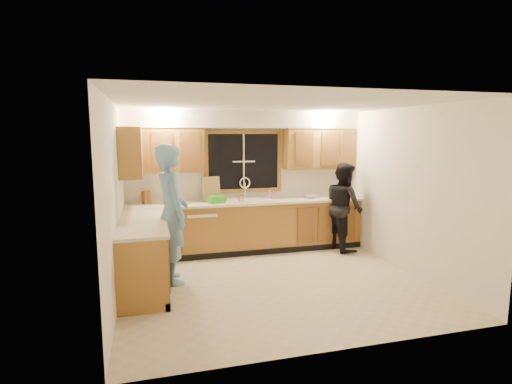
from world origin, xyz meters
TOP-DOWN VIEW (x-y plane):
  - floor at (0.00, 0.00)m, footprint 4.20×4.20m
  - ceiling at (0.00, 0.00)m, footprint 4.20×4.20m
  - wall_back at (0.00, 1.90)m, footprint 4.20×0.00m
  - wall_left at (-2.10, 0.00)m, footprint 0.00×3.80m
  - wall_right at (2.10, 0.00)m, footprint 0.00×3.80m
  - base_cabinets_back at (0.00, 1.60)m, footprint 4.20×0.60m
  - base_cabinets_left at (-1.80, 0.35)m, footprint 0.60×1.90m
  - countertop_back at (0.00, 1.58)m, footprint 4.20×0.63m
  - countertop_left at (-1.79, 0.35)m, footprint 0.63×1.90m
  - upper_cabinets_left at (-1.43, 1.73)m, footprint 1.35×0.33m
  - upper_cabinets_right at (1.43, 1.73)m, footprint 1.35×0.33m
  - upper_cabinets_return at (-1.94, 1.12)m, footprint 0.33×0.90m
  - soffit at (0.00, 1.72)m, footprint 4.20×0.35m
  - window_frame at (0.00, 1.89)m, footprint 1.44×0.03m
  - sink at (0.00, 1.60)m, footprint 0.86×0.52m
  - dishwasher at (-0.85, 1.59)m, footprint 0.60×0.56m
  - stove at (-1.80, -0.22)m, footprint 0.58×0.75m
  - man at (-1.39, 0.43)m, footprint 0.60×0.80m
  - woman at (1.71, 1.25)m, footprint 0.64×0.80m
  - knife_block at (-1.74, 1.78)m, footprint 0.15×0.15m
  - cutting_board at (-0.63, 1.77)m, footprint 0.33×0.14m
  - dish_crate at (-0.57, 1.54)m, footprint 0.32×0.31m
  - soap_bottle at (0.43, 1.65)m, footprint 0.08×0.09m
  - bowl at (1.20, 1.60)m, footprint 0.26×0.26m
  - can_left at (-0.20, 1.38)m, footprint 0.08×0.08m
  - can_right at (-0.14, 1.45)m, footprint 0.08×0.08m

SIDE VIEW (x-z plane):
  - floor at x=0.00m, z-range 0.00..0.00m
  - dishwasher at x=-0.85m, z-range 0.00..0.82m
  - base_cabinets_back at x=0.00m, z-range 0.00..0.88m
  - base_cabinets_left at x=-1.80m, z-range 0.00..0.88m
  - stove at x=-1.80m, z-range 0.00..0.90m
  - woman at x=1.71m, z-range 0.00..1.60m
  - sink at x=0.00m, z-range 0.58..1.15m
  - countertop_back at x=0.00m, z-range 0.88..0.92m
  - countertop_left at x=-1.79m, z-range 0.88..0.92m
  - bowl at x=1.20m, z-range 0.92..0.98m
  - can_right at x=-0.14m, z-range 0.92..1.04m
  - can_left at x=-0.20m, z-range 0.92..1.04m
  - man at x=-1.39m, z-range 0.00..1.97m
  - dish_crate at x=-0.57m, z-range 0.92..1.05m
  - soap_bottle at x=0.43m, z-range 0.92..1.10m
  - knife_block at x=-1.74m, z-range 0.92..1.14m
  - cutting_board at x=-0.63m, z-range 0.92..1.35m
  - wall_back at x=0.00m, z-range -0.85..3.35m
  - wall_left at x=-2.10m, z-range -0.65..3.15m
  - wall_right at x=2.10m, z-range -0.65..3.15m
  - window_frame at x=0.00m, z-range 1.03..2.17m
  - upper_cabinets_left at x=-1.43m, z-range 1.45..2.20m
  - upper_cabinets_right at x=1.43m, z-range 1.45..2.20m
  - upper_cabinets_return at x=-1.94m, z-range 1.45..2.20m
  - soffit at x=0.00m, z-range 2.20..2.50m
  - ceiling at x=0.00m, z-range 2.50..2.50m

